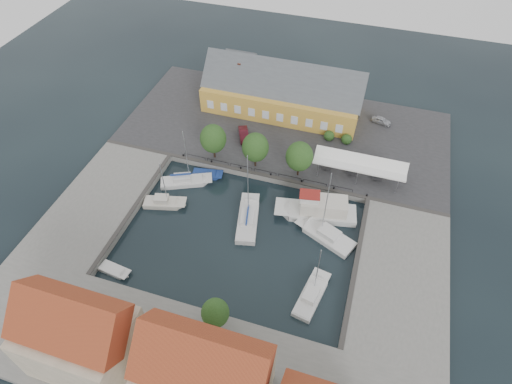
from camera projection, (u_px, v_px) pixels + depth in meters
The scene contains 20 objects.
ground at pixel (243, 228), 61.31m from camera, with size 140.00×140.00×0.00m, color black.
north_quay at pixel (285, 130), 76.05m from camera, with size 56.00×26.00×1.00m, color #2D2D30.
west_quay at pixel (101, 201), 64.19m from camera, with size 12.00×24.00×1.00m, color slate.
east_quay at pixel (400, 277), 55.08m from camera, with size 12.00×24.00×1.00m, color slate.
south_bank at pixel (183, 367), 47.16m from camera, with size 56.00×14.00×1.00m, color slate.
quay_edge_fittings at pixel (254, 200), 63.66m from camera, with size 56.00×24.72×0.40m.
warehouse at pixel (279, 92), 77.26m from camera, with size 28.56×14.00×9.55m.
tent_canopy at pixel (360, 164), 65.26m from camera, with size 14.00×4.00×2.83m.
quay_trees at pixel (255, 147), 66.07m from camera, with size 18.20×4.20×6.30m.
car_silver at pixel (381, 120), 76.12m from camera, with size 1.45×3.60×1.23m, color #B1B3B9.
car_red at pixel (244, 135), 73.25m from camera, with size 1.50×4.31×1.42m, color #57131F.
center_sailboat at pixel (248, 220), 61.86m from camera, with size 4.65×9.47×12.59m.
trawler at pixel (319, 210), 62.31m from camera, with size 12.36×5.59×5.00m.
east_boat_a at pixel (326, 236), 60.02m from camera, with size 9.21×6.31×12.48m.
east_boat_c at pixel (311, 296), 53.47m from camera, with size 3.66×7.75×9.74m.
west_boat_a at pixel (185, 182), 67.38m from camera, with size 8.25×5.41×10.83m.
west_boat_b at pixel (164, 203), 64.25m from camera, with size 6.67×3.68×9.04m.
launch_sw at pixel (115, 271), 56.24m from camera, with size 4.51×2.15×0.98m.
launch_nw at pixel (207, 175), 68.74m from camera, with size 5.16×2.80×0.88m.
townhouses at pixel (184, 374), 41.43m from camera, with size 36.30×8.50×12.00m.
Camera 1 is at (13.28, -36.13, 48.03)m, focal length 30.00 mm.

